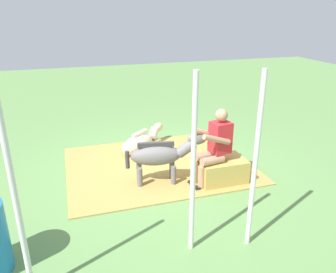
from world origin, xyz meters
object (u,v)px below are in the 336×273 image
tent_pole_left (255,164)px  tent_pole_right (16,203)px  pony_lying (141,142)px  hay_bale (221,170)px  soda_bottle (240,159)px  person_seated (214,145)px  tent_pole_mid (193,168)px  pony_standing (161,155)px

tent_pole_left → tent_pole_right: same height
pony_lying → tent_pole_left: bearing=101.0°
hay_bale → tent_pole_left: size_ratio=0.36×
hay_bale → tent_pole_right: tent_pole_right is taller
soda_bottle → person_seated: bearing=32.4°
tent_pole_right → tent_pole_mid: 1.83m
hay_bale → soda_bottle: (-0.62, -0.48, -0.09)m
tent_pole_left → tent_pole_mid: (0.72, -0.12, 0.00)m
hay_bale → person_seated: person_seated is taller
hay_bale → person_seated: bearing=6.2°
soda_bottle → tent_pole_right: bearing=30.8°
pony_lying → tent_pole_left: size_ratio=0.54×
soda_bottle → pony_standing: bearing=8.7°
soda_bottle → tent_pole_right: (3.55, 2.11, 0.98)m
tent_pole_left → tent_pole_right: size_ratio=1.00×
pony_standing → tent_pole_left: tent_pole_left is taller
pony_standing → tent_pole_mid: (0.11, 1.69, 0.58)m
tent_pole_right → tent_pole_mid: same height
person_seated → tent_pole_left: size_ratio=0.59×
person_seated → tent_pole_mid: (0.94, 1.43, 0.40)m
hay_bale → tent_pole_right: bearing=29.2°
soda_bottle → tent_pole_left: size_ratio=0.11×
person_seated → tent_pole_right: size_ratio=0.59×
pony_lying → soda_bottle: bearing=144.0°
hay_bale → pony_standing: size_ratio=0.59×
person_seated → soda_bottle: (-0.78, -0.50, -0.58)m
hay_bale → soda_bottle: bearing=-142.4°
pony_standing → soda_bottle: (-1.61, -0.25, -0.40)m
soda_bottle → tent_pole_right: 4.24m
pony_standing → tent_pole_right: bearing=43.9°
hay_bale → tent_pole_mid: (1.10, 1.45, 0.90)m
person_seated → tent_pole_mid: tent_pole_mid is taller
soda_bottle → pony_lying: bearing=-36.0°
pony_standing → tent_pole_right: tent_pole_right is taller
hay_bale → pony_lying: size_ratio=0.66×
pony_standing → pony_lying: (0.03, -1.44, -0.33)m
pony_lying → tent_pole_left: (-0.63, 3.25, 0.91)m
hay_bale → soda_bottle: hay_bale is taller
soda_bottle → tent_pole_left: bearing=63.9°
tent_pole_right → tent_pole_mid: (-1.82, -0.18, 0.00)m
soda_bottle → tent_pole_mid: size_ratio=0.11×
soda_bottle → tent_pole_mid: (1.72, 1.93, 0.98)m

